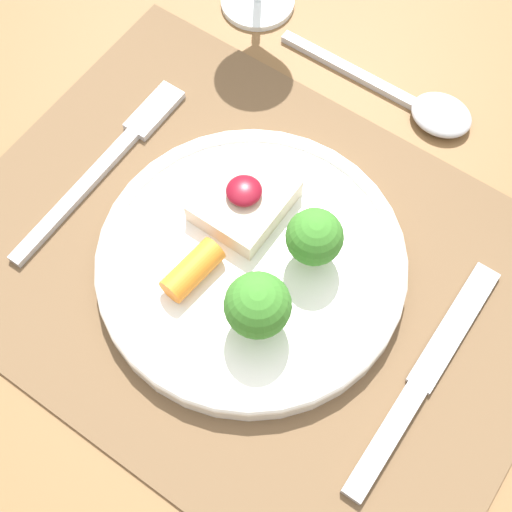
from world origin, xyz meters
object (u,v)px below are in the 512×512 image
object	(u,v)px
knife	(415,391)
spoon	(423,106)
dinner_plate	(257,259)
fork	(112,157)

from	to	relation	value
knife	spoon	bearing A→B (deg)	115.22
dinner_plate	spoon	world-z (taller)	dinner_plate
dinner_plate	knife	xyz separation A→B (m)	(0.15, -0.02, -0.01)
fork	knife	size ratio (longest dim) A/B	1.00
dinner_plate	fork	xyz separation A→B (m)	(-0.16, 0.01, -0.01)
spoon	knife	bearing A→B (deg)	-66.69
knife	dinner_plate	bearing A→B (deg)	170.98
fork	knife	world-z (taller)	knife
dinner_plate	knife	size ratio (longest dim) A/B	1.16
dinner_plate	knife	world-z (taller)	dinner_plate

